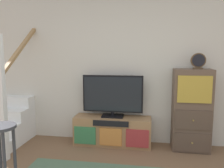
{
  "coord_description": "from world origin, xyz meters",
  "views": [
    {
      "loc": [
        0.27,
        -1.4,
        1.53
      ],
      "look_at": [
        -0.27,
        1.93,
        1.07
      ],
      "focal_mm": 35.83,
      "sensor_mm": 36.0,
      "label": 1
    }
  ],
  "objects_px": {
    "television": "(113,95)",
    "bar_stool_near": "(1,142)",
    "side_cabinet": "(191,110)",
    "media_console": "(112,131)",
    "desk_clock": "(198,61)"
  },
  "relations": [
    {
      "from": "television",
      "to": "bar_stool_near",
      "type": "distance_m",
      "value": 1.8
    },
    {
      "from": "side_cabinet",
      "to": "bar_stool_near",
      "type": "relative_size",
      "value": 1.76
    },
    {
      "from": "media_console",
      "to": "desk_clock",
      "type": "relative_size",
      "value": 5.23
    },
    {
      "from": "television",
      "to": "side_cabinet",
      "type": "relative_size",
      "value": 0.77
    },
    {
      "from": "media_console",
      "to": "bar_stool_near",
      "type": "xyz_separation_m",
      "value": [
        -1.04,
        -1.41,
        0.31
      ]
    },
    {
      "from": "desk_clock",
      "to": "bar_stool_near",
      "type": "relative_size",
      "value": 0.33
    },
    {
      "from": "television",
      "to": "desk_clock",
      "type": "distance_m",
      "value": 1.44
    },
    {
      "from": "desk_clock",
      "to": "television",
      "type": "bearing_deg",
      "value": 178.76
    },
    {
      "from": "media_console",
      "to": "television",
      "type": "relative_size",
      "value": 1.28
    },
    {
      "from": "television",
      "to": "side_cabinet",
      "type": "distance_m",
      "value": 1.28
    },
    {
      "from": "television",
      "to": "media_console",
      "type": "bearing_deg",
      "value": -90.0
    },
    {
      "from": "television",
      "to": "bar_stool_near",
      "type": "height_order",
      "value": "television"
    },
    {
      "from": "media_console",
      "to": "bar_stool_near",
      "type": "height_order",
      "value": "bar_stool_near"
    },
    {
      "from": "media_console",
      "to": "desk_clock",
      "type": "height_order",
      "value": "desk_clock"
    },
    {
      "from": "media_console",
      "to": "desk_clock",
      "type": "bearing_deg",
      "value": -0.21
    }
  ]
}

